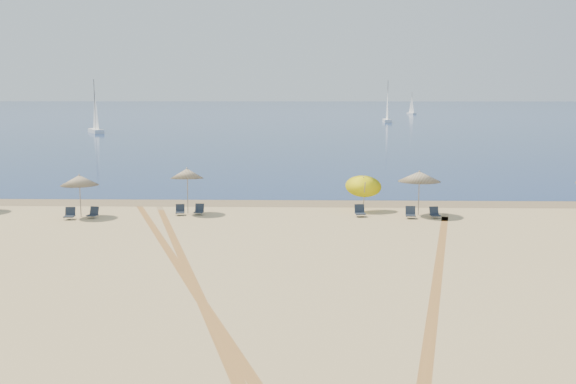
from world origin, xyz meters
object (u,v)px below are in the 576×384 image
umbrella_3 (364,182)px  chair_6 (360,211)px  chair_3 (93,213)px  sailboat_2 (412,108)px  umbrella_2 (187,173)px  chair_8 (435,213)px  umbrella_1 (79,180)px  sailboat_1 (96,117)px  umbrella_4 (419,176)px  sailboat_0 (387,110)px  chair_4 (180,210)px  chair_7 (410,213)px  chair_5 (199,210)px  chair_2 (70,214)px

umbrella_3 → chair_6: umbrella_3 is taller
chair_3 → sailboat_2: 166.66m
umbrella_2 → chair_8: size_ratio=3.97×
umbrella_1 → sailboat_1: bearing=107.0°
umbrella_4 → sailboat_0: (11.85, 109.09, 0.60)m
chair_4 → chair_7: chair_7 is taller
chair_5 → chair_4: bearing=-168.1°
chair_5 → chair_8: chair_8 is taller
umbrella_1 → sailboat_2: 166.61m
chair_4 → chair_5: size_ratio=1.03×
chair_8 → sailboat_1: size_ratio=0.08×
umbrella_2 → chair_8: umbrella_2 is taller
umbrella_3 → sailboat_1: bearing=118.3°
chair_6 → umbrella_3: bearing=72.2°
chair_4 → sailboat_2: size_ratio=0.10×
chair_8 → chair_2: bearing=173.2°
chair_4 → chair_7: size_ratio=0.95×
umbrella_4 → chair_8: (0.76, -0.75, -1.90)m
umbrella_3 → chair_5: (-9.23, -1.19, -1.42)m
chair_3 → chair_5: 5.70m
umbrella_3 → sailboat_1: size_ratio=0.28×
umbrella_3 → chair_7: bearing=-39.0°
chair_5 → sailboat_2: size_ratio=0.09×
chair_6 → sailboat_1: sailboat_1 is taller
chair_3 → chair_8: 18.54m
chair_5 → chair_2: bearing=-163.2°
umbrella_3 → chair_7: umbrella_3 is taller
sailboat_1 → chair_8: bearing=-88.9°
chair_4 → chair_6: (9.95, -0.19, 0.03)m
umbrella_1 → sailboat_2: bearing=74.7°
sailboat_2 → chair_5: bearing=-119.0°
chair_2 → umbrella_4: bearing=0.2°
chair_7 → umbrella_2: bearing=-179.7°
umbrella_1 → chair_8: 19.37m
umbrella_4 → chair_6: umbrella_4 is taller
chair_5 → chair_6: 8.92m
chair_5 → sailboat_1: size_ratio=0.07×
chair_7 → sailboat_1: size_ratio=0.08×
umbrella_3 → chair_6: (-0.31, -1.52, -1.40)m
umbrella_4 → chair_6: bearing=-172.5°
umbrella_1 → sailboat_1: size_ratio=0.27×
chair_6 → chair_8: bearing=-10.6°
sailboat_2 → umbrella_1: bearing=-121.1°
umbrella_2 → umbrella_3: bearing=4.7°
chair_2 → umbrella_3: bearing=4.9°
umbrella_1 → chair_5: (6.35, 0.85, -1.76)m
sailboat_1 → sailboat_0: bearing=7.1°
chair_8 → sailboat_2: 162.40m
umbrella_3 → chair_3: 15.07m
chair_8 → sailboat_2: sailboat_2 is taller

